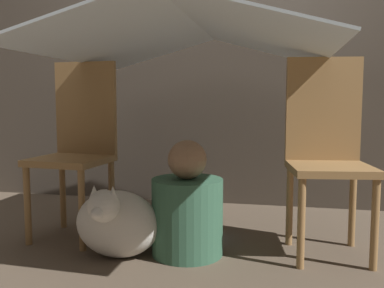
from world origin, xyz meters
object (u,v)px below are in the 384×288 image
Objects in this scene: person_front at (187,209)px; dog at (116,222)px; chair_right at (327,148)px; chair_left at (78,142)px.

person_front is 1.36× the size of dog.
chair_right is 2.35× the size of dog.
dog is (-1.01, -0.32, -0.36)m from chair_right.
chair_right is at bearing 17.65° from dog.
chair_right is 1.12m from dog.
chair_right is at bearing 4.56° from chair_left.
person_front is at bearing -172.41° from chair_right.
chair_left is 0.78m from person_front.
person_front is at bearing -11.26° from chair_left.
chair_right is 1.72× the size of person_front.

